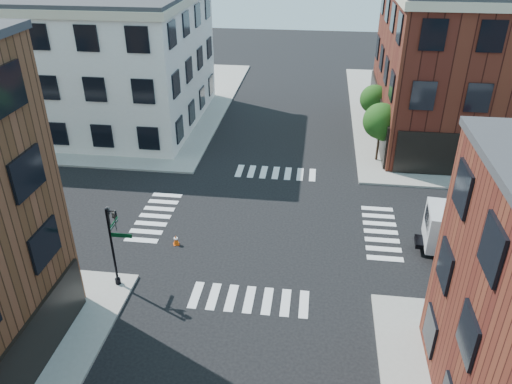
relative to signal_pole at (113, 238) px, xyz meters
name	(u,v)px	position (x,y,z in m)	size (l,w,h in m)	color
ground	(265,224)	(6.72, 6.68, -2.86)	(120.00, 120.00, 0.00)	black
sidewalk_nw	(85,100)	(-14.28, 27.68, -2.78)	(30.00, 30.00, 0.15)	gray
building_nw	(73,60)	(-12.28, 22.68, 2.64)	(22.00, 16.00, 11.00)	silver
tree_near	(382,123)	(14.28, 16.65, 0.30)	(2.69, 2.69, 4.49)	black
tree_far	(375,101)	(14.28, 22.65, 0.02)	(2.43, 2.43, 4.07)	black
signal_pole	(113,238)	(0.00, 0.00, 0.00)	(1.29, 1.24, 4.60)	black
traffic_cone	(176,240)	(1.87, 3.84, -2.56)	(0.43, 0.43, 0.62)	#E84F0A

